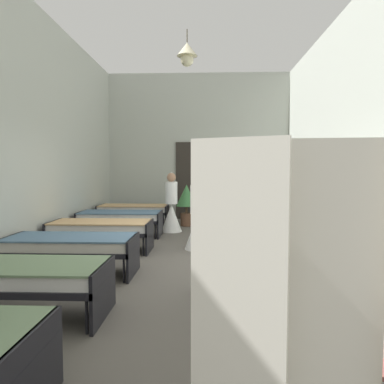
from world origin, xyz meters
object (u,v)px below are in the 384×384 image
object	(u,v)px
nurse_far_aisle	(212,252)
potted_plant	(186,200)
bed_left_row_2	(71,245)
bed_right_row_4	(271,218)
bed_right_row_1	(354,280)
nurse_near_aisle	(198,222)
bed_left_row_1	(16,276)
bed_right_row_3	(286,229)
bed_left_row_5	(134,210)
bed_left_row_3	(101,228)
nurse_mid_aisle	(171,211)
bed_right_row_2	(310,247)
privacy_screen	(335,337)
bed_right_row_5	(261,210)
bed_left_row_4	(120,217)

from	to	relation	value
nurse_far_aisle	potted_plant	bearing A→B (deg)	-176.93
potted_plant	bed_left_row_2	bearing A→B (deg)	-107.43
bed_right_row_4	nurse_far_aisle	xyz separation A→B (m)	(-1.42, -3.83, 0.09)
bed_left_row_2	bed_right_row_4	size ratio (longest dim) A/B	1.00
bed_right_row_1	nurse_near_aisle	bearing A→B (deg)	116.50
bed_left_row_1	bed_right_row_3	bearing A→B (deg)	41.42
nurse_near_aisle	bed_left_row_5	bearing A→B (deg)	-22.49
bed_left_row_3	potted_plant	world-z (taller)	potted_plant
bed_left_row_1	bed_right_row_4	world-z (taller)	same
nurse_mid_aisle	bed_right_row_4	bearing A→B (deg)	-55.30
bed_right_row_2	bed_left_row_3	distance (m)	3.83
nurse_far_aisle	privacy_screen	xyz separation A→B (m)	(0.47, -2.94, 0.32)
bed_left_row_2	nurse_far_aisle	bearing A→B (deg)	-19.49
bed_left_row_5	nurse_near_aisle	bearing A→B (deg)	-57.11
bed_right_row_1	bed_left_row_5	distance (m)	7.10
bed_right_row_3	bed_right_row_5	xyz separation A→B (m)	(0.00, 3.09, 0.00)
privacy_screen	bed_right_row_1	bearing A→B (deg)	70.68
bed_right_row_2	nurse_mid_aisle	distance (m)	4.41
bed_left_row_3	privacy_screen	bearing A→B (deg)	-63.95
privacy_screen	bed_right_row_4	bearing A→B (deg)	86.70
bed_left_row_4	bed_right_row_2	bearing A→B (deg)	-41.42
bed_left_row_2	bed_left_row_5	xyz separation A→B (m)	(0.00, 4.63, 0.00)
bed_left_row_1	bed_left_row_2	world-z (taller)	same
bed_left_row_1	bed_left_row_2	xyz separation A→B (m)	(0.00, 1.54, 0.00)
nurse_near_aisle	bed_left_row_1	bearing A→B (deg)	95.67
bed_left_row_2	privacy_screen	bearing A→B (deg)	-55.23
bed_left_row_4	nurse_mid_aisle	size ratio (longest dim) A/B	1.28
bed_right_row_2	bed_left_row_3	bearing A→B (deg)	156.20
nurse_far_aisle	bed_left_row_2	bearing A→B (deg)	-112.95
bed_left_row_3	nurse_mid_aisle	distance (m)	2.46
bed_right_row_2	potted_plant	world-z (taller)	potted_plant
bed_right_row_1	privacy_screen	xyz separation A→B (m)	(-0.95, -2.13, 0.41)
nurse_mid_aisle	nurse_far_aisle	bearing A→B (deg)	-118.32
bed_right_row_1	bed_left_row_2	size ratio (longest dim) A/B	1.00
bed_left_row_1	nurse_mid_aisle	distance (m)	5.39
bed_left_row_1	bed_right_row_2	size ratio (longest dim) A/B	1.00
bed_right_row_1	privacy_screen	size ratio (longest dim) A/B	1.12
bed_right_row_5	nurse_far_aisle	size ratio (longest dim) A/B	1.28
bed_left_row_1	bed_right_row_3	distance (m)	4.67
bed_right_row_1	bed_left_row_4	xyz separation A→B (m)	(-3.50, 4.63, 0.00)
bed_right_row_5	bed_right_row_1	bearing A→B (deg)	-90.00
bed_left_row_4	bed_right_row_4	xyz separation A→B (m)	(3.50, 0.00, 0.00)
bed_left_row_3	bed_right_row_3	bearing A→B (deg)	0.00
bed_left_row_1	bed_left_row_4	size ratio (longest dim) A/B	1.00
privacy_screen	bed_left_row_3	bearing A→B (deg)	120.74
bed_left_row_2	bed_left_row_1	bearing A→B (deg)	-90.00
bed_right_row_3	bed_right_row_2	bearing A→B (deg)	-90.00
bed_right_row_5	nurse_near_aisle	size ratio (longest dim) A/B	1.28
bed_right_row_3	bed_left_row_2	bearing A→B (deg)	-156.20
bed_left_row_5	potted_plant	size ratio (longest dim) A/B	1.67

